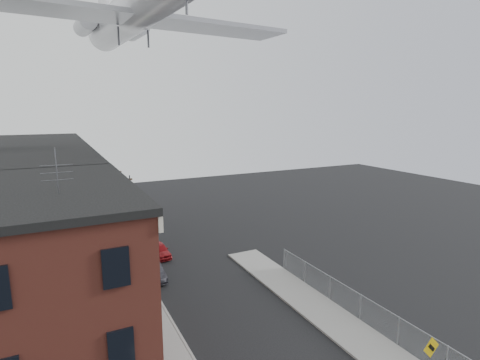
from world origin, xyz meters
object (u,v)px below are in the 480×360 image
object	(u,v)px
warning_sign	(430,354)
airplane	(134,11)
street_tree	(110,210)
car_near	(159,250)
car_mid	(153,271)
car_far	(138,222)
utility_pole	(123,225)

from	to	relation	value
warning_sign	airplane	bearing A→B (deg)	110.24
street_tree	airplane	bearing A→B (deg)	-67.98
airplane	street_tree	bearing A→B (deg)	112.02
street_tree	car_near	size ratio (longest dim) A/B	1.38
street_tree	car_mid	xyz separation A→B (m)	(1.67, -10.62, -2.80)
street_tree	car_far	world-z (taller)	street_tree
car_mid	car_far	size ratio (longest dim) A/B	0.85
warning_sign	car_mid	size ratio (longest dim) A/B	0.71
car_near	airplane	xyz separation A→B (m)	(-1.13, 0.59, 21.18)
car_mid	airplane	distance (m)	21.78
utility_pole	car_mid	world-z (taller)	utility_pole
warning_sign	car_far	size ratio (longest dim) A/B	0.61
car_near	car_mid	size ratio (longest dim) A/B	0.96
car_near	car_far	distance (m)	10.03
warning_sign	car_mid	xyz separation A→B (m)	(-9.20, 18.33, -1.24)
car_mid	street_tree	bearing A→B (deg)	96.46
car_near	airplane	size ratio (longest dim) A/B	0.13
car_near	utility_pole	bearing A→B (deg)	-137.63
utility_pole	airplane	xyz separation A→B (m)	(2.56, 4.40, 17.14)
warning_sign	car_far	xyz separation A→B (m)	(-7.40, 32.87, -1.21)
warning_sign	car_far	world-z (taller)	warning_sign
utility_pole	car_far	distance (m)	14.90
warning_sign	utility_pole	size ratio (longest dim) A/B	0.31
street_tree	airplane	xyz separation A→B (m)	(2.23, -5.52, 18.37)
street_tree	car_mid	bearing A→B (deg)	-81.05
utility_pole	car_far	bearing A→B (deg)	74.65
street_tree	airplane	world-z (taller)	airplane
car_near	street_tree	bearing A→B (deg)	115.31
utility_pole	car_near	size ratio (longest dim) A/B	2.38
utility_pole	car_far	size ratio (longest dim) A/B	1.95
utility_pole	car_near	distance (m)	6.66
warning_sign	car_near	bearing A→B (deg)	108.20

